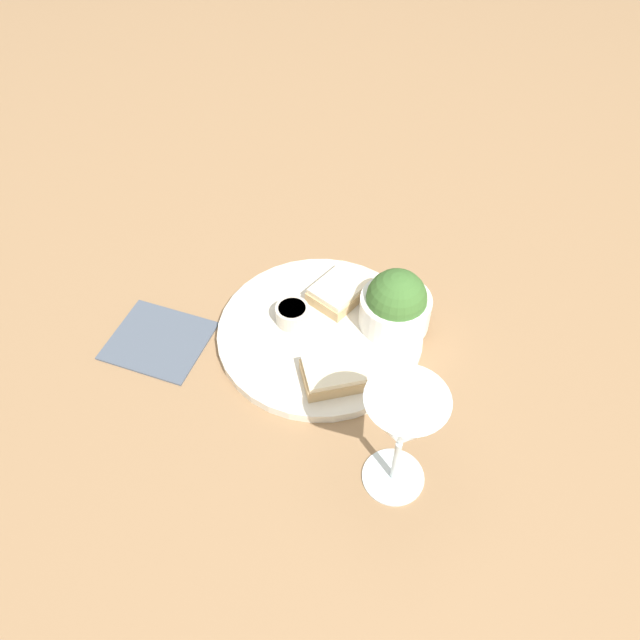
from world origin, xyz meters
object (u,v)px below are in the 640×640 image
object	(u,v)px
cheese_toast_near	(340,290)
cheese_toast_far	(333,374)
sauce_ramekin	(292,313)
wine_glass	(403,425)
salad_bowl	(396,304)
napkin	(159,340)

from	to	relation	value
cheese_toast_near	cheese_toast_far	size ratio (longest dim) A/B	0.95
sauce_ramekin	wine_glass	bearing A→B (deg)	77.65
salad_bowl	cheese_toast_near	world-z (taller)	salad_bowl
salad_bowl	cheese_toast_near	size ratio (longest dim) A/B	1.06
salad_bowl	cheese_toast_near	distance (m)	0.09
cheese_toast_far	napkin	size ratio (longest dim) A/B	0.56
cheese_toast_near	wine_glass	world-z (taller)	wine_glass
salad_bowl	napkin	size ratio (longest dim) A/B	0.57
sauce_ramekin	napkin	world-z (taller)	sauce_ramekin
wine_glass	napkin	world-z (taller)	wine_glass
salad_bowl	wine_glass	size ratio (longest dim) A/B	0.59
napkin	cheese_toast_near	bearing A→B (deg)	155.55
salad_bowl	cheese_toast_near	xyz separation A→B (m)	(0.02, -0.09, -0.02)
cheese_toast_far	sauce_ramekin	bearing A→B (deg)	-101.79
cheese_toast_far	napkin	xyz separation A→B (m)	(0.14, -0.22, -0.02)
cheese_toast_far	wine_glass	bearing A→B (deg)	77.21
sauce_ramekin	napkin	xyz separation A→B (m)	(0.16, -0.10, -0.03)
cheese_toast_far	salad_bowl	bearing A→B (deg)	-171.55
cheese_toast_far	napkin	world-z (taller)	cheese_toast_far
wine_glass	cheese_toast_near	bearing A→B (deg)	-118.96
sauce_ramekin	cheese_toast_near	bearing A→B (deg)	174.24
sauce_ramekin	cheese_toast_far	world-z (taller)	same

